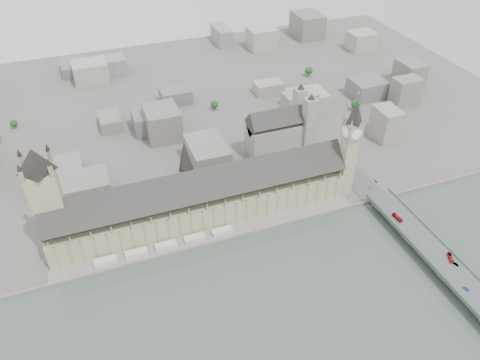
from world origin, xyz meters
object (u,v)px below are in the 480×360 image
object	(u,v)px
westminster_abbey	(281,131)
car_silver	(456,264)
car_approach	(376,181)
car_blue	(466,289)
westminster_bridge	(427,249)
palace_of_westminster	(201,199)
victoria_tower	(46,197)
red_bus_south	(451,258)
elizabeth_tower	(350,142)
red_bus_north	(397,218)

from	to	relation	value
westminster_abbey	car_silver	world-z (taller)	westminster_abbey
car_approach	car_blue	bearing A→B (deg)	-91.82
westminster_bridge	westminster_abbey	size ratio (longest dim) A/B	4.78
palace_of_westminster	car_approach	bearing A→B (deg)	-6.91
victoria_tower	car_silver	bearing A→B (deg)	-25.75
westminster_bridge	car_approach	size ratio (longest dim) A/B	73.07
red_bus_south	westminster_bridge	bearing A→B (deg)	130.70
elizabeth_tower	car_silver	xyz separation A→B (m)	(29.55, -121.67, -47.15)
palace_of_westminster	red_bus_north	distance (m)	172.49
palace_of_westminster	red_bus_north	xyz separation A→B (m)	(156.35, -72.02, -10.89)
red_bus_south	palace_of_westminster	bearing A→B (deg)	167.26
victoria_tower	westminster_abbey	distance (m)	244.79
victoria_tower	car_blue	xyz separation A→B (m)	(279.90, -161.80, -44.15)
car_silver	car_approach	size ratio (longest dim) A/B	0.94
car_approach	westminster_abbey	bearing A→B (deg)	124.09
victoria_tower	westminster_bridge	bearing A→B (deg)	-21.78
elizabeth_tower	red_bus_north	world-z (taller)	elizabeth_tower
palace_of_westminster	victoria_tower	world-z (taller)	victoria_tower
car_silver	victoria_tower	bearing A→B (deg)	134.25
westminster_abbey	car_blue	distance (m)	235.95
victoria_tower	red_bus_north	distance (m)	292.40
palace_of_westminster	elizabeth_tower	size ratio (longest dim) A/B	2.47
palace_of_westminster	car_blue	bearing A→B (deg)	-44.56
car_blue	car_approach	world-z (taller)	car_blue
westminster_abbey	red_bus_north	world-z (taller)	westminster_abbey
elizabeth_tower	car_silver	distance (m)	133.79
westminster_abbey	elizabeth_tower	bearing A→B (deg)	-72.71
red_bus_north	victoria_tower	bearing A→B (deg)	160.29
westminster_bridge	car_blue	world-z (taller)	car_blue
westminster_abbey	palace_of_westminster	bearing A→B (deg)	-145.83
elizabeth_tower	red_bus_north	bearing A→B (deg)	-73.08
car_approach	palace_of_westminster	bearing A→B (deg)	175.96
red_bus_north	car_blue	bearing A→B (deg)	-92.93
red_bus_south	red_bus_north	bearing A→B (deg)	126.05
red_bus_north	car_approach	xyz separation A→B (m)	(12.63, 51.53, -0.92)
westminster_abbey	car_approach	bearing A→B (deg)	-58.78
victoria_tower	red_bus_south	bearing A→B (deg)	-24.64
red_bus_north	red_bus_south	bearing A→B (deg)	-82.25
victoria_tower	westminster_abbey	bearing A→B (deg)	16.50
victoria_tower	car_silver	size ratio (longest dim) A/B	24.01
red_bus_north	red_bus_south	world-z (taller)	red_bus_north
red_bus_south	elizabeth_tower	bearing A→B (deg)	128.80
victoria_tower	car_blue	bearing A→B (deg)	-30.03
westminster_abbey	car_blue	xyz separation A→B (m)	(46.98, -230.80, -14.03)
car_blue	palace_of_westminster	bearing A→B (deg)	111.06
red_bus_north	red_bus_south	distance (m)	55.70
elizabeth_tower	car_approach	world-z (taller)	elizabeth_tower
palace_of_westminster	westminster_bridge	bearing A→B (deg)	-33.49
red_bus_south	westminster_abbey	bearing A→B (deg)	130.01
red_bus_south	car_approach	world-z (taller)	red_bus_south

